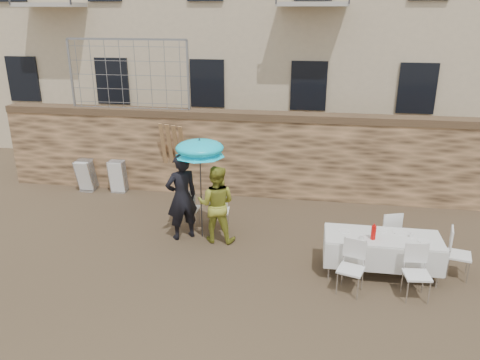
% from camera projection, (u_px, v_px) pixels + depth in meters
% --- Properties ---
extents(ground, '(80.00, 80.00, 0.00)m').
position_uv_depth(ground, '(197.00, 297.00, 8.10)').
color(ground, brown).
rests_on(ground, ground).
extents(stone_wall, '(13.00, 0.50, 2.20)m').
position_uv_depth(stone_wall, '(242.00, 154.00, 12.36)').
color(stone_wall, olive).
rests_on(stone_wall, ground).
extents(chain_link_fence, '(3.20, 0.06, 1.80)m').
position_uv_depth(chain_link_fence, '(128.00, 75.00, 12.14)').
color(chain_link_fence, gray).
rests_on(chain_link_fence, stone_wall).
extents(man_suit, '(0.83, 0.78, 1.90)m').
position_uv_depth(man_suit, '(182.00, 197.00, 9.92)').
color(man_suit, black).
rests_on(man_suit, ground).
extents(woman_dress, '(0.82, 0.65, 1.68)m').
position_uv_depth(woman_dress, '(216.00, 204.00, 9.85)').
color(woman_dress, '#CDD240').
rests_on(woman_dress, ground).
extents(umbrella, '(1.04, 1.04, 2.07)m').
position_uv_depth(umbrella, '(200.00, 151.00, 9.61)').
color(umbrella, '#3F3F44').
rests_on(umbrella, ground).
extents(couple_chair_left, '(0.48, 0.48, 0.96)m').
position_uv_depth(couple_chair_left, '(189.00, 207.00, 10.59)').
color(couple_chair_left, white).
rests_on(couple_chair_left, ground).
extents(couple_chair_right, '(0.53, 0.53, 0.96)m').
position_uv_depth(couple_chair_right, '(220.00, 209.00, 10.49)').
color(couple_chair_right, white).
rests_on(couple_chair_right, ground).
extents(banquet_table, '(2.10, 0.85, 0.78)m').
position_uv_depth(banquet_table, '(383.00, 238.00, 8.60)').
color(banquet_table, silver).
rests_on(banquet_table, ground).
extents(soda_bottle, '(0.09, 0.09, 0.26)m').
position_uv_depth(soda_bottle, '(373.00, 233.00, 8.43)').
color(soda_bottle, red).
rests_on(soda_bottle, banquet_table).
extents(table_chair_front_left, '(0.60, 0.60, 0.96)m').
position_uv_depth(table_chair_front_left, '(351.00, 268.00, 8.08)').
color(table_chair_front_left, white).
rests_on(table_chair_front_left, ground).
extents(table_chair_front_right, '(0.53, 0.53, 0.96)m').
position_uv_depth(table_chair_front_right, '(417.00, 274.00, 7.91)').
color(table_chair_front_right, white).
rests_on(table_chair_front_right, ground).
extents(table_chair_back, '(0.61, 0.61, 0.96)m').
position_uv_depth(table_chair_back, '(387.00, 232.00, 9.40)').
color(table_chair_back, white).
rests_on(table_chair_back, ground).
extents(table_chair_side, '(0.57, 0.57, 0.96)m').
position_uv_depth(table_chair_side, '(460.00, 254.00, 8.57)').
color(table_chair_side, white).
rests_on(table_chair_side, ground).
extents(chair_stack_left, '(0.46, 0.47, 0.92)m').
position_uv_depth(chair_stack_left, '(89.00, 173.00, 12.90)').
color(chair_stack_left, white).
rests_on(chair_stack_left, ground).
extents(chair_stack_right, '(0.46, 0.40, 0.92)m').
position_uv_depth(chair_stack_right, '(120.00, 175.00, 12.77)').
color(chair_stack_right, white).
rests_on(chair_stack_right, ground).
extents(wood_planks, '(0.70, 0.20, 2.00)m').
position_uv_depth(wood_planks, '(176.00, 158.00, 12.40)').
color(wood_planks, '#A37749').
rests_on(wood_planks, ground).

